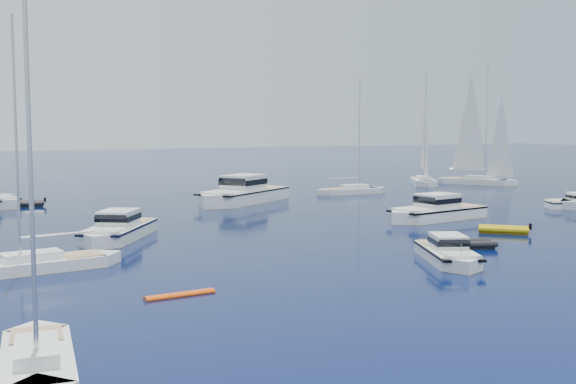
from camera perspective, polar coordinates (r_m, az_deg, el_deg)
name	(u,v)px	position (r m, az deg, el deg)	size (l,w,h in m)	color
ground	(529,284)	(35.20, 19.10, -7.11)	(400.00, 400.00, 0.00)	#071449
motor_cruiser_near	(448,262)	(39.53, 12.98, -5.59)	(2.25, 7.36, 1.93)	silver
motor_cruiser_left	(118,239)	(47.52, -13.72, -3.76)	(2.85, 9.32, 2.45)	white
motor_cruiser_centre	(435,220)	(56.91, 11.94, -2.23)	(3.09, 10.10, 2.65)	white
motor_cruiser_distant	(242,203)	(68.11, -3.79, -0.88)	(4.05, 13.23, 3.47)	white
sailboat_fore	(37,370)	(23.30, -19.79, -13.56)	(2.13, 8.19, 12.04)	white
sailboat_mid_l	(40,270)	(38.51, -19.64, -6.06)	(2.38, 9.17, 13.48)	white
sailboat_centre	(352,194)	(77.32, 5.23, -0.14)	(2.35, 9.05, 13.31)	silver
sailboat_sails_r	(476,184)	(92.73, 15.14, 0.62)	(2.78, 10.71, 15.74)	white
sailboat_sails_far	(423,184)	(91.15, 10.99, 0.63)	(2.68, 10.29, 15.13)	white
tender_yellow	(503,233)	(51.11, 17.19, -3.21)	(1.95, 3.54, 0.95)	#C8A20B
tender_grey_near	(471,248)	(44.40, 14.73, -4.42)	(1.72, 3.01, 0.95)	black
tender_grey_far	(21,206)	(69.49, -21.01, -1.10)	(2.30, 4.30, 0.95)	black
kayak_orange	(180,296)	(31.34, -8.83, -8.40)	(0.56, 3.18, 0.30)	#DC460A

